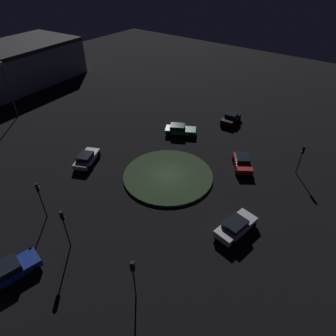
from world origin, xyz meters
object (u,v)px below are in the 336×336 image
(car_red, at_px, (243,162))
(traffic_light_southwest, at_px, (39,194))
(car_green, at_px, (180,129))
(traffic_light_southeast, at_px, (133,273))
(store_building, at_px, (6,68))
(car_white, at_px, (236,226))
(car_blue, at_px, (11,270))
(traffic_light_northeast, at_px, (302,154))
(car_silver, at_px, (86,158))
(car_black, at_px, (231,118))
(traffic_light_south, at_px, (64,222))
(streetlamp_west, at_px, (6,81))

(car_red, xyz_separation_m, traffic_light_southwest, (-12.03, -19.48, 2.33))
(car_green, bearing_deg, car_red, -39.52)
(traffic_light_southeast, bearing_deg, store_building, 42.45)
(car_white, xyz_separation_m, car_red, (-3.99, 9.93, -0.02))
(car_blue, height_order, traffic_light_northeast, traffic_light_northeast)
(car_blue, bearing_deg, car_silver, 39.48)
(car_red, relative_size, store_building, 0.15)
(traffic_light_northeast, bearing_deg, car_silver, -7.04)
(car_black, bearing_deg, traffic_light_south, 174.38)
(car_black, distance_m, store_building, 43.28)
(traffic_light_northeast, height_order, traffic_light_south, traffic_light_south)
(car_silver, distance_m, car_blue, 16.09)
(traffic_light_northeast, distance_m, traffic_light_south, 26.50)
(car_white, xyz_separation_m, store_building, (-51.98, 7.44, 2.84))
(car_black, relative_size, traffic_light_southwest, 0.92)
(traffic_light_southeast, height_order, store_building, store_building)
(car_white, bearing_deg, store_building, -87.35)
(traffic_light_southeast, height_order, streetlamp_west, streetlamp_west)
(car_blue, distance_m, traffic_light_southwest, 7.07)
(traffic_light_southeast, bearing_deg, traffic_light_northeast, -39.41)
(car_silver, relative_size, traffic_light_southwest, 1.06)
(car_silver, xyz_separation_m, car_black, (9.40, 20.59, 0.02))
(car_black, distance_m, traffic_light_southeast, 31.05)
(car_white, height_order, streetlamp_west, streetlamp_west)
(car_white, xyz_separation_m, car_green, (-14.79, 11.96, 0.00))
(streetlamp_west, bearing_deg, traffic_light_south, -22.32)
(traffic_light_southeast, relative_size, streetlamp_west, 0.49)
(car_white, distance_m, traffic_light_northeast, 12.98)
(car_green, xyz_separation_m, traffic_light_southwest, (-1.23, -21.51, 2.30))
(traffic_light_south, bearing_deg, car_black, 3.06)
(car_green, distance_m, store_building, 37.57)
(car_red, xyz_separation_m, traffic_light_northeast, (5.71, 2.78, 1.98))
(traffic_light_southwest, xyz_separation_m, store_building, (-35.95, 16.99, 0.53))
(traffic_light_south, bearing_deg, traffic_light_southwest, 84.02)
(car_red, height_order, traffic_light_south, traffic_light_south)
(car_green, xyz_separation_m, traffic_light_northeast, (16.51, 0.75, 1.96))
(traffic_light_south, distance_m, traffic_light_southwest, 4.91)
(car_blue, bearing_deg, car_green, 16.75)
(car_silver, bearing_deg, traffic_light_southeast, -144.07)
(streetlamp_west, bearing_deg, car_blue, -31.52)
(car_black, relative_size, traffic_light_southeast, 0.94)
(car_black, height_order, traffic_light_southwest, traffic_light_southwest)
(car_white, height_order, traffic_light_southwest, traffic_light_southwest)
(car_green, height_order, store_building, store_building)
(car_blue, bearing_deg, car_white, -27.44)
(car_green, relative_size, traffic_light_southwest, 1.08)
(car_blue, relative_size, traffic_light_southwest, 1.05)
(car_black, xyz_separation_m, streetlamp_west, (-28.35, -18.68, 5.09))
(car_red, distance_m, traffic_light_southeast, 20.54)
(car_black, relative_size, streetlamp_west, 0.46)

